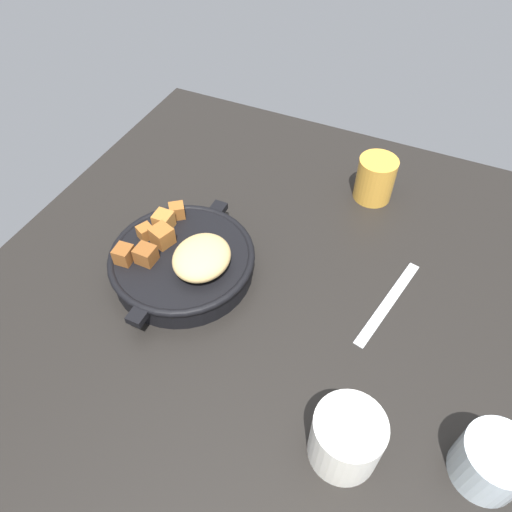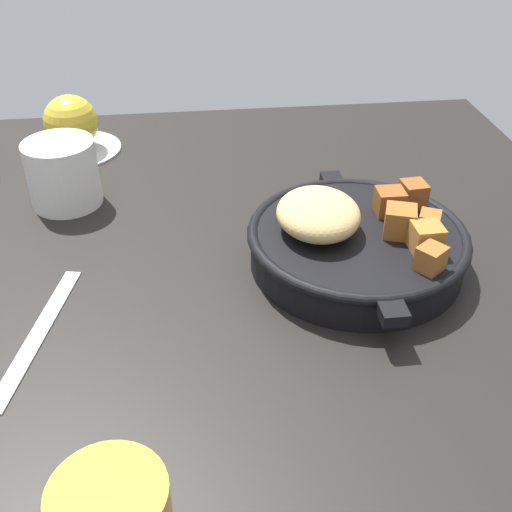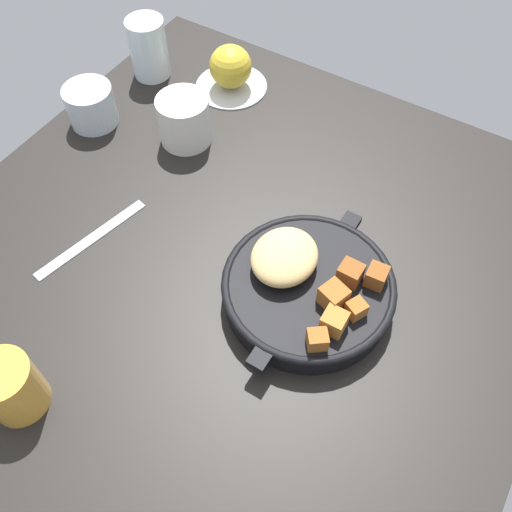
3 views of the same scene
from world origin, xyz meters
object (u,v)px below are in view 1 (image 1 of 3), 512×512
Objects in this scene: cast_iron_skillet at (184,260)px; butter_knife at (388,302)px; ceramic_mug_white at (346,438)px; juice_glass_amber at (375,179)px; water_glass_short at (492,462)px.

cast_iron_skillet reaches higher than butter_knife.
ceramic_mug_white is at bearing 62.17° from cast_iron_skillet.
cast_iron_skillet is at bearing -36.05° from juice_glass_amber.
ceramic_mug_white is at bearing 13.41° from butter_knife.
juice_glass_amber reaches higher than ceramic_mug_white.
ceramic_mug_white is 1.04× the size of water_glass_short.
juice_glass_amber is at bearing 143.95° from cast_iron_skillet.
butter_knife is 25.16cm from juice_glass_amber.
water_glass_short is (42.90, 25.49, -0.75)cm from juice_glass_amber.
cast_iron_skillet is 49.39cm from water_glass_short.
ceramic_mug_white reaches higher than butter_knife.
juice_glass_amber is (-23.11, -9.12, 3.94)cm from butter_knife.
juice_glass_amber reaches higher than cast_iron_skillet.
butter_knife is at bearing 21.54° from juice_glass_amber.
water_glass_short is at bearing 30.72° from juice_glass_amber.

